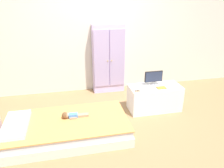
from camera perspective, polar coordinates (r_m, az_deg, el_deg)
ground_plane at (r=3.51m, az=0.86°, el=-11.22°), size 10.00×10.00×0.02m
back_wall at (r=4.51m, az=-3.75°, el=14.93°), size 6.40×0.05×2.70m
bed at (r=3.30m, az=-11.61°, el=-11.33°), size 1.76×0.94×0.26m
pillow at (r=3.30m, az=-23.88°, el=-9.69°), size 0.32×0.68×0.06m
doll at (r=3.27m, az=-10.91°, el=-8.10°), size 0.39×0.13×0.10m
wardrobe at (r=4.51m, az=-0.98°, el=6.61°), size 0.64×0.27×1.41m
tv_stand at (r=3.97m, az=11.07°, el=-3.59°), size 0.91×0.42×0.45m
tv_monitor at (r=3.87m, az=10.86°, el=1.80°), size 0.32×0.10×0.26m
rocking_horse_toy at (r=3.61m, az=6.83°, el=-1.09°), size 0.10×0.04×0.12m
book_orange at (r=3.82m, az=12.81°, el=-0.96°), size 0.16×0.11×0.02m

